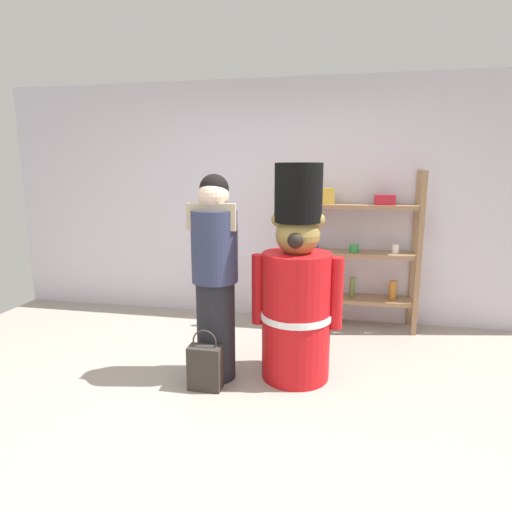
{
  "coord_description": "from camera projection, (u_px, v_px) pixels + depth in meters",
  "views": [
    {
      "loc": [
        0.65,
        -2.54,
        1.65
      ],
      "look_at": [
        0.03,
        0.63,
        1.0
      ],
      "focal_mm": 30.09,
      "sensor_mm": 36.0,
      "label": 1
    }
  ],
  "objects": [
    {
      "name": "shopping_bag",
      "position": [
        205.0,
        367.0,
        3.26
      ],
      "size": [
        0.25,
        0.14,
        0.48
      ],
      "color": "#332D28",
      "rests_on": "ground_plane"
    },
    {
      "name": "person_shopper",
      "position": [
        215.0,
        276.0,
        3.32
      ],
      "size": [
        0.37,
        0.36,
        1.62
      ],
      "color": "black",
      "rests_on": "ground_plane"
    },
    {
      "name": "merchandise_shelf",
      "position": [
        354.0,
        250.0,
        4.48
      ],
      "size": [
        1.3,
        0.35,
        1.65
      ],
      "color": "#93704C",
      "rests_on": "ground_plane"
    },
    {
      "name": "teddy_bear_guard",
      "position": [
        297.0,
        291.0,
        3.36
      ],
      "size": [
        0.72,
        0.56,
        1.7
      ],
      "color": "red",
      "rests_on": "ground_plane"
    },
    {
      "name": "back_wall",
      "position": [
        281.0,
        202.0,
        4.75
      ],
      "size": [
        6.4,
        0.12,
        2.6
      ],
      "primitive_type": "cube",
      "color": "silver",
      "rests_on": "ground_plane"
    },
    {
      "name": "ground_plane",
      "position": [
        234.0,
        419.0,
        2.89
      ],
      "size": [
        6.4,
        6.4,
        0.0
      ],
      "primitive_type": "plane",
      "color": "#9E9389"
    }
  ]
}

